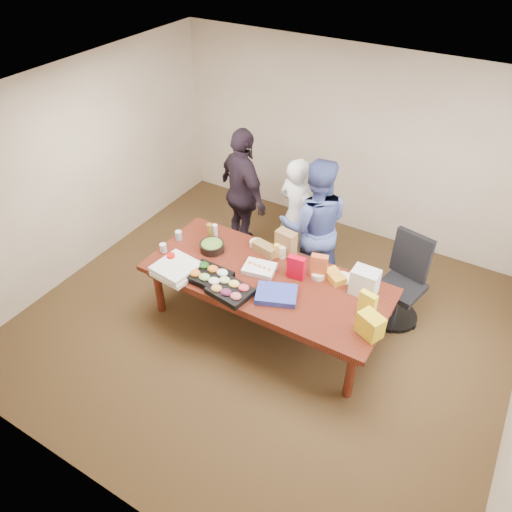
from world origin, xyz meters
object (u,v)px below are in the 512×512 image
Objects in this scene: sheet_cake at (259,269)px; person_center at (297,215)px; person_right at (314,226)px; conference_table at (266,301)px; salad_bowl at (212,247)px; office_chair at (401,285)px.

person_center is at bearing 84.51° from sheet_cake.
person_right reaches higher than sheet_cake.
sheet_cake is at bearing 154.62° from conference_table.
person_center reaches higher than salad_bowl.
office_chair is 2.29m from salad_bowl.
salad_bowl is at bearing -147.57° from office_chair.
conference_table is 1.60m from office_chair.
salad_bowl is at bearing 16.02° from person_right.
person_center is 0.90× the size of person_right.
office_chair reaches higher than conference_table.
sheet_cake is (-1.44, -0.84, 0.24)m from office_chair.
person_center is 1.26m from salad_bowl.
person_center is 1.17m from sheet_cake.
sheet_cake is at bearing -3.97° from salad_bowl.
person_center is 0.45m from person_right.
sheet_cake is 1.19× the size of salad_bowl.
salad_bowl is (-0.82, 0.11, 0.42)m from conference_table.
person_right reaches higher than salad_bowl.
salad_bowl is at bearing 77.98° from person_center.
person_center is 4.56× the size of sheet_cake.
office_chair is 3.64× the size of salad_bowl.
salad_bowl reaches higher than conference_table.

